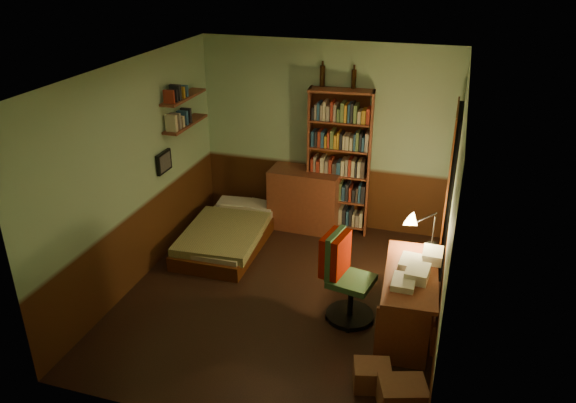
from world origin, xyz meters
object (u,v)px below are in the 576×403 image
(dresser, at_px, (305,199))
(office_chair, at_px, (352,280))
(bookshelf, at_px, (339,163))
(desk_lamp, at_px, (435,220))
(desk, at_px, (409,301))
(cardboard_box_b, at_px, (372,376))
(cardboard_box_a, at_px, (402,397))
(mini_stereo, at_px, (322,165))
(bed, at_px, (228,227))

(dresser, xyz_separation_m, office_chair, (1.05, -1.93, 0.05))
(bookshelf, bearing_deg, dresser, -175.03)
(bookshelf, bearing_deg, desk_lamp, -51.04)
(desk, xyz_separation_m, cardboard_box_b, (-0.21, -0.97, -0.22))
(desk_lamp, height_order, cardboard_box_a, desk_lamp)
(cardboard_box_a, bearing_deg, mini_stereo, 115.36)
(cardboard_box_a, xyz_separation_m, cardboard_box_b, (-0.30, 0.23, -0.03))
(bed, distance_m, cardboard_box_b, 3.11)
(mini_stereo, xyz_separation_m, desk_lamp, (1.60, -1.41, 0.06))
(bookshelf, distance_m, desk, 2.44)
(dresser, distance_m, cardboard_box_a, 3.59)
(desk, bearing_deg, cardboard_box_b, -106.13)
(mini_stereo, height_order, cardboard_box_b, mini_stereo)
(bed, height_order, mini_stereo, mini_stereo)
(cardboard_box_a, relative_size, cardboard_box_b, 1.19)
(desk, distance_m, cardboard_box_b, 1.01)
(dresser, height_order, cardboard_box_a, dresser)
(bed, distance_m, bookshelf, 1.74)
(bookshelf, bearing_deg, bed, -151.66)
(mini_stereo, bearing_deg, cardboard_box_b, -49.50)
(dresser, distance_m, desk_lamp, 2.29)
(bed, distance_m, office_chair, 2.23)
(bed, height_order, desk, desk)
(desk, relative_size, office_chair, 1.32)
(desk_lamp, bearing_deg, mini_stereo, 145.32)
(mini_stereo, relative_size, bookshelf, 0.12)
(bed, xyz_separation_m, mini_stereo, (1.06, 0.92, 0.68))
(dresser, height_order, office_chair, office_chair)
(desk_lamp, distance_m, office_chair, 1.12)
(desk, xyz_separation_m, office_chair, (-0.61, -0.01, 0.14))
(mini_stereo, xyz_separation_m, office_chair, (0.84, -2.06, -0.45))
(desk_lamp, xyz_separation_m, office_chair, (-0.76, -0.65, -0.51))
(mini_stereo, relative_size, desk_lamp, 0.39)
(bookshelf, bearing_deg, cardboard_box_b, -77.27)
(desk, xyz_separation_m, desk_lamp, (0.15, 0.64, 0.65))
(mini_stereo, relative_size, office_chair, 0.25)
(dresser, height_order, bookshelf, bookshelf)
(office_chair, height_order, cardboard_box_a, office_chair)
(bookshelf, relative_size, desk_lamp, 3.23)
(desk, xyz_separation_m, cardboard_box_a, (0.09, -1.19, -0.19))
(bookshelf, relative_size, cardboard_box_a, 5.05)
(desk, height_order, desk_lamp, desk_lamp)
(bed, distance_m, mini_stereo, 1.56)
(bookshelf, height_order, office_chair, bookshelf)
(mini_stereo, distance_m, desk_lamp, 2.14)
(mini_stereo, xyz_separation_m, cardboard_box_b, (1.24, -3.02, -0.82))
(mini_stereo, height_order, cardboard_box_a, mini_stereo)
(dresser, bearing_deg, desk_lamp, -33.92)
(desk, bearing_deg, dresser, 126.77)
(cardboard_box_a, bearing_deg, dresser, 119.22)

